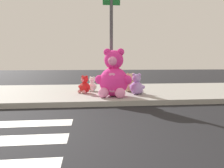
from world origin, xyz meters
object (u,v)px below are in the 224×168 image
at_px(plush_pink_large, 114,77).
at_px(plush_tan, 130,84).
at_px(plush_red, 84,86).
at_px(sign_pole, 111,42).
at_px(plush_white, 92,85).
at_px(plush_lavender, 137,86).

bearing_deg(plush_pink_large, plush_tan, 52.67).
bearing_deg(plush_red, plush_tan, 4.97).
bearing_deg(plush_red, sign_pole, -12.18).
height_order(plush_pink_large, plush_tan, plush_pink_large).
distance_m(plush_tan, plush_white, 1.39).
xyz_separation_m(sign_pole, plush_red, (-0.90, 0.19, -1.46)).
relative_size(plush_pink_large, plush_lavender, 2.13).
bearing_deg(plush_pink_large, plush_white, 116.49).
height_order(sign_pole, plush_pink_large, sign_pole).
bearing_deg(plush_red, plush_lavender, -15.30).
height_order(plush_pink_large, plush_white, plush_pink_large).
height_order(plush_white, plush_red, plush_red).
distance_m(plush_white, plush_red, 0.56).
bearing_deg(plush_pink_large, plush_lavender, 21.92).
xyz_separation_m(sign_pole, plush_tan, (0.71, 0.33, -1.43)).
bearing_deg(plush_tan, plush_pink_large, -127.33).
bearing_deg(plush_tan, sign_pole, -154.86).
xyz_separation_m(plush_tan, plush_red, (-1.61, -0.14, -0.03)).
distance_m(plush_pink_large, plush_tan, 1.21).
bearing_deg(sign_pole, plush_lavender, -18.68).
bearing_deg(plush_red, plush_white, 61.82).
bearing_deg(sign_pole, plush_tan, 25.14).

